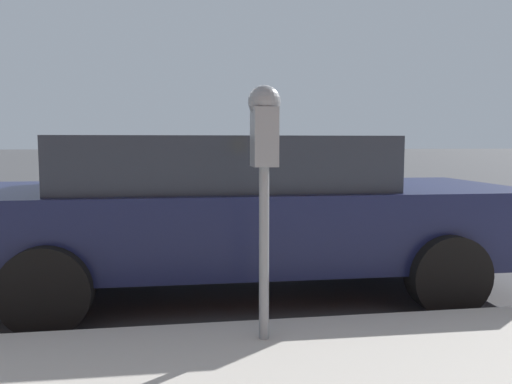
{
  "coord_description": "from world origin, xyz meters",
  "views": [
    {
      "loc": [
        -5.38,
        0.58,
        1.34
      ],
      "look_at": [
        -2.38,
        0.13,
        1.05
      ],
      "focal_mm": 35.0,
      "sensor_mm": 36.0,
      "label": 1
    }
  ],
  "objects": [
    {
      "name": "parking_meter",
      "position": [
        -2.51,
        0.1,
        1.32
      ],
      "size": [
        0.21,
        0.19,
        1.5
      ],
      "color": "gray",
      "rests_on": "sidewalk"
    },
    {
      "name": "ground_plane",
      "position": [
        0.0,
        0.0,
        0.0
      ],
      "size": [
        220.0,
        220.0,
        0.0
      ],
      "primitive_type": "plane",
      "color": "#424244"
    },
    {
      "name": "car_navy",
      "position": [
        -0.92,
        0.06,
        0.76
      ],
      "size": [
        2.07,
        4.85,
        1.4
      ],
      "rotation": [
        0.0,
        0.0,
        3.13
      ],
      "color": "#14193D",
      "rests_on": "ground_plane"
    }
  ]
}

